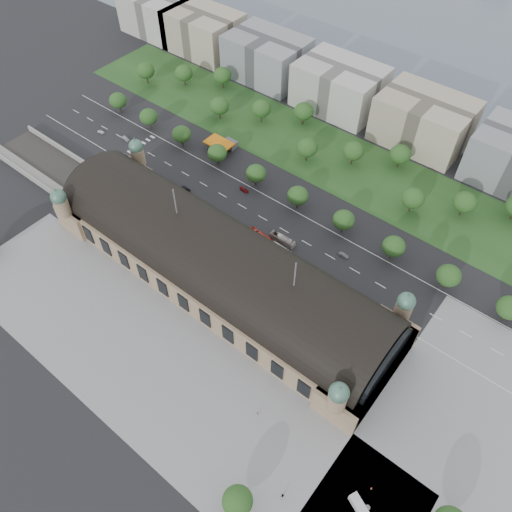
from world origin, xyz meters
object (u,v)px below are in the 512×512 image
Objects in this scene: bus_west at (260,237)px; traffic_car_4 at (282,248)px; bus_mid at (283,239)px; traffic_car_2 at (185,189)px; parked_car_6 at (201,216)px; parked_car_1 at (132,166)px; parked_car_3 at (179,195)px; parked_car_4 at (172,195)px; pedestrian_0 at (257,414)px; traffic_car_3 at (244,190)px; advertising_column at (367,509)px; pedestrian_5 at (372,488)px; parked_car_2 at (182,205)px; traffic_car_5 at (343,255)px; pedestrian_4 at (283,496)px; bus_east at (280,249)px; traffic_car_1 at (126,139)px; petrol_station at (225,144)px; traffic_car_0 at (101,132)px; traffic_car_6 at (404,324)px; parked_car_5 at (191,208)px; van_east at (358,505)px; parked_car_0 at (126,170)px.

traffic_car_4 is at bearing -75.62° from bus_west.
traffic_car_2 is at bearing 91.42° from bus_mid.
parked_car_6 reaches higher than traffic_car_4.
parked_car_1 reaches higher than parked_car_3.
pedestrian_0 is at bearing 30.63° from parked_car_4.
traffic_car_2 is at bearing 132.78° from traffic_car_3.
advertising_column is at bearing 34.13° from parked_car_1.
bus_west is 106.08m from pedestrian_5.
parked_car_1 is (-31.81, -4.59, -0.03)m from traffic_car_2.
traffic_car_2 reaches higher than traffic_car_4.
parked_car_2 is 1.32× the size of parked_car_3.
traffic_car_5 is 77.51m from pedestrian_0.
pedestrian_4 is at bearing -149.62° from advertising_column.
parked_car_3 is at bearing 96.87° from bus_west.
traffic_car_4 is 0.87× the size of traffic_car_5.
parked_car_1 is at bearing 117.10° from traffic_car_3.
parked_car_6 is 40.22m from bus_east.
parked_car_3 is 150.48m from advertising_column.
bus_east is 97.58m from pedestrian_5.
traffic_car_1 is 3.12× the size of pedestrian_0.
pedestrian_5 is (142.00, -96.39, -2.17)m from petrol_station.
advertising_column is at bearing 33.69° from parked_car_2.
parked_car_6 is at bearing -96.97° from traffic_car_1.
petrol_station is at bearing 60.92° from bus_east.
traffic_car_1 is (14.76, 4.20, 0.11)m from traffic_car_0.
bus_west is 1.08× the size of bus_mid.
bus_east reaches higher than traffic_car_6.
traffic_car_3 is 3.03× the size of pedestrian_0.
bus_mid is at bearing 68.21° from parked_car_6.
van_east is (124.06, -59.77, 0.66)m from parked_car_5.
traffic_car_3 is 39.60m from traffic_car_4.
traffic_car_6 is at bearing -151.22° from pedestrian_5.
traffic_car_4 is at bearing -29.91° from petrol_station.
pedestrian_0 is at bearing -109.53° from traffic_car_1.
parked_car_0 is 30.33m from parked_car_4.
parked_car_2 is 2.61× the size of pedestrian_4.
traffic_car_5 reaches higher than traffic_car_4.
parked_car_0 is at bearing 149.29° from pedestrian_0.
parked_car_5 is at bearing 73.82° from traffic_car_0.
bus_west is 77.75m from pedestrian_0.
parked_car_1 is 177.03m from pedestrian_5.
parked_car_3 is (-79.45, -16.59, -0.07)m from traffic_car_5.
parked_car_2 is (-50.91, -7.79, 0.08)m from traffic_car_4.
traffic_car_0 reaches higher than traffic_car_4.
parked_car_2 is (-109.58, -6.35, 0.10)m from traffic_car_6.
petrol_station reaches higher than bus_west.
parked_car_1 is 178.48m from van_east.
bus_mid is at bearing -92.90° from traffic_car_6.
traffic_car_4 is 0.32× the size of bus_mid.
traffic_car_5 is at bearing -81.55° from traffic_car_1.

